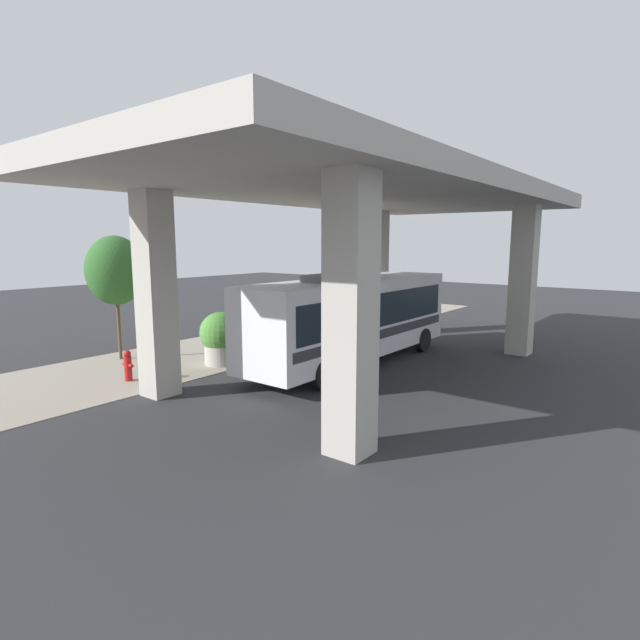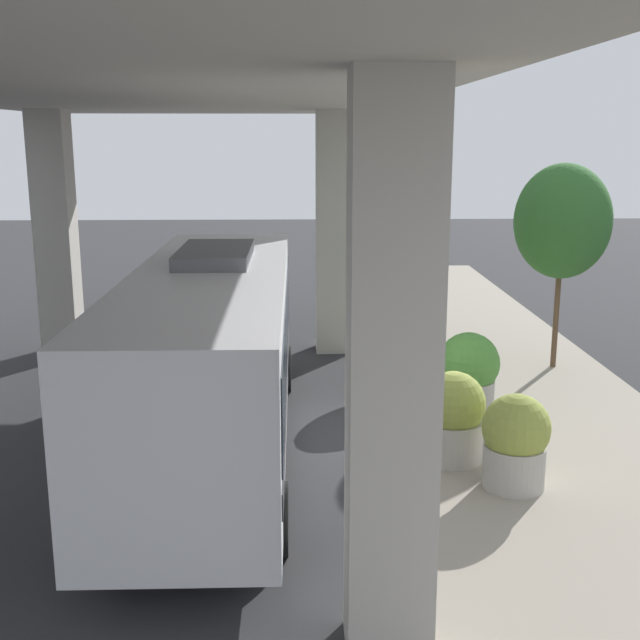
{
  "view_description": "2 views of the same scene",
  "coord_description": "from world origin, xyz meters",
  "px_view_note": "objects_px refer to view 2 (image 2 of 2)",
  "views": [
    {
      "loc": [
        13.38,
        -14.98,
        4.65
      ],
      "look_at": [
        1.47,
        0.48,
        1.57
      ],
      "focal_mm": 28.0,
      "sensor_mm": 36.0,
      "label": 1
    },
    {
      "loc": [
        1.47,
        14.03,
        5.47
      ],
      "look_at": [
        1.05,
        0.18,
        2.29
      ],
      "focal_mm": 45.0,
      "sensor_mm": 36.0,
      "label": 2
    }
  ],
  "objects_px": {
    "bus": "(212,348)",
    "fire_hydrant": "(416,331)",
    "planter_front": "(408,348)",
    "street_tree_near": "(563,221)",
    "planter_extra": "(515,441)",
    "planter_back": "(452,417)",
    "planter_middle": "(468,372)"
  },
  "relations": [
    {
      "from": "bus",
      "to": "fire_hydrant",
      "type": "distance_m",
      "value": 8.15
    },
    {
      "from": "planter_front",
      "to": "bus",
      "type": "bearing_deg",
      "value": 39.03
    },
    {
      "from": "street_tree_near",
      "to": "planter_front",
      "type": "bearing_deg",
      "value": 26.55
    },
    {
      "from": "planter_front",
      "to": "planter_extra",
      "type": "distance_m",
      "value": 4.95
    },
    {
      "from": "planter_extra",
      "to": "planter_back",
      "type": "bearing_deg",
      "value": -55.06
    },
    {
      "from": "planter_front",
      "to": "planter_back",
      "type": "relative_size",
      "value": 1.27
    },
    {
      "from": "bus",
      "to": "planter_front",
      "type": "height_order",
      "value": "bus"
    },
    {
      "from": "planter_front",
      "to": "planter_extra",
      "type": "height_order",
      "value": "planter_front"
    },
    {
      "from": "planter_middle",
      "to": "planter_back",
      "type": "bearing_deg",
      "value": 72.32
    },
    {
      "from": "planter_middle",
      "to": "street_tree_near",
      "type": "height_order",
      "value": "street_tree_near"
    },
    {
      "from": "planter_front",
      "to": "planter_middle",
      "type": "bearing_deg",
      "value": 131.37
    },
    {
      "from": "fire_hydrant",
      "to": "planter_back",
      "type": "xyz_separation_m",
      "value": [
        0.44,
        7.2,
        0.25
      ]
    },
    {
      "from": "bus",
      "to": "planter_back",
      "type": "distance_m",
      "value": 4.3
    },
    {
      "from": "planter_front",
      "to": "street_tree_near",
      "type": "distance_m",
      "value": 4.94
    },
    {
      "from": "fire_hydrant",
      "to": "planter_middle",
      "type": "relative_size",
      "value": 0.65
    },
    {
      "from": "fire_hydrant",
      "to": "street_tree_near",
      "type": "xyz_separation_m",
      "value": [
        -3.12,
        1.58,
        2.99
      ]
    },
    {
      "from": "bus",
      "to": "planter_middle",
      "type": "relative_size",
      "value": 6.35
    },
    {
      "from": "bus",
      "to": "street_tree_near",
      "type": "xyz_separation_m",
      "value": [
        -7.68,
        -5.04,
        1.63
      ]
    },
    {
      "from": "bus",
      "to": "planter_middle",
      "type": "height_order",
      "value": "bus"
    },
    {
      "from": "bus",
      "to": "street_tree_near",
      "type": "distance_m",
      "value": 9.33
    },
    {
      "from": "bus",
      "to": "planter_front",
      "type": "relative_size",
      "value": 5.16
    },
    {
      "from": "planter_back",
      "to": "street_tree_near",
      "type": "distance_m",
      "value": 7.2
    },
    {
      "from": "bus",
      "to": "fire_hydrant",
      "type": "height_order",
      "value": "bus"
    },
    {
      "from": "planter_middle",
      "to": "bus",
      "type": "bearing_deg",
      "value": 21.61
    },
    {
      "from": "planter_middle",
      "to": "planter_extra",
      "type": "height_order",
      "value": "planter_middle"
    },
    {
      "from": "planter_extra",
      "to": "planter_middle",
      "type": "bearing_deg",
      "value": -90.38
    },
    {
      "from": "planter_extra",
      "to": "street_tree_near",
      "type": "bearing_deg",
      "value": -112.42
    },
    {
      "from": "planter_front",
      "to": "street_tree_near",
      "type": "relative_size",
      "value": 0.41
    },
    {
      "from": "planter_front",
      "to": "street_tree_near",
      "type": "xyz_separation_m",
      "value": [
        -3.8,
        -1.9,
        2.5
      ]
    },
    {
      "from": "planter_front",
      "to": "planter_middle",
      "type": "distance_m",
      "value": 1.6
    },
    {
      "from": "fire_hydrant",
      "to": "planter_extra",
      "type": "bearing_deg",
      "value": 92.35
    },
    {
      "from": "fire_hydrant",
      "to": "street_tree_near",
      "type": "distance_m",
      "value": 4.6
    }
  ]
}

